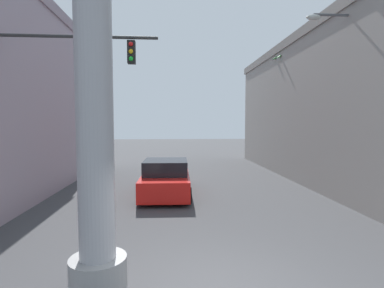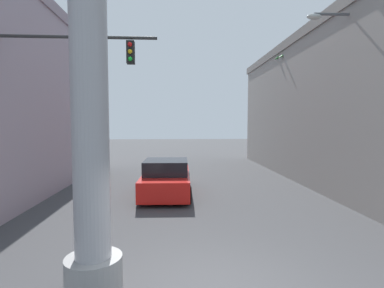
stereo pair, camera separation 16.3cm
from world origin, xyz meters
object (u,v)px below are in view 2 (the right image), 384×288
Objects in this scene: street_lamp at (361,89)px; traffic_light_mast at (35,89)px; car_lead at (167,178)px; palm_tree_mid_right at (295,99)px; pedestrian_far_left at (96,156)px.

traffic_light_mast is (-11.33, -1.41, -0.23)m from street_lamp.
street_lamp is 8.55m from car_lead.
traffic_light_mast is 14.43m from palm_tree_mid_right.
pedestrian_far_left is (-4.73, 6.35, 0.33)m from car_lead.
palm_tree_mid_right is at bearing 36.08° from traffic_light_mast.
street_lamp reaches higher than pedestrian_far_left.
car_lead is at bearing 42.28° from traffic_light_mast.
traffic_light_mast is at bearing -137.72° from car_lead.
traffic_light_mast is 10.46m from pedestrian_far_left.
pedestrian_far_left is (-0.79, 9.94, -3.17)m from traffic_light_mast.
pedestrian_far_left is at bearing 144.83° from street_lamp.
pedestrian_far_left is at bearing 126.69° from car_lead.
palm_tree_mid_right is 13.04m from pedestrian_far_left.
palm_tree_mid_right reaches higher than pedestrian_far_left.
palm_tree_mid_right is 4.42× the size of pedestrian_far_left.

